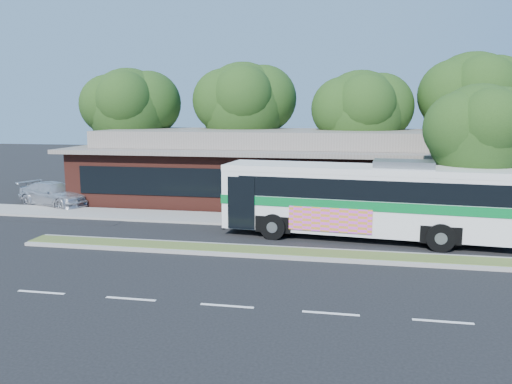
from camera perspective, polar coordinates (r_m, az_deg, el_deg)
ground at (r=19.28m, az=9.11°, el=-7.85°), size 120.00×120.00×0.00m
median_strip at (r=19.83m, az=9.16°, el=-7.14°), size 26.00×1.10×0.15m
sidewalk at (r=25.45m, az=9.52°, el=-3.54°), size 44.00×2.60×0.12m
parking_lot at (r=34.32m, az=-21.96°, el=-0.88°), size 14.00×12.00×0.01m
plaza_building at (r=31.62m, az=9.87°, el=2.73°), size 33.20×11.20×4.45m
tree_bg_a at (r=36.76m, az=-13.59°, el=9.34°), size 6.47×5.80×8.63m
tree_bg_b at (r=35.28m, az=-0.76°, el=10.06°), size 6.69×6.00×9.00m
tree_bg_c at (r=33.59m, az=12.51°, el=8.95°), size 6.24×5.60×8.26m
tree_bg_d at (r=35.52m, az=24.10°, el=9.71°), size 6.91×6.20×9.37m
transit_bus at (r=22.54m, az=12.52°, el=-0.33°), size 12.80×3.94×3.54m
sedan at (r=32.27m, az=-22.06°, el=-0.22°), size 5.28×3.47×1.42m
sidewalk_tree at (r=24.59m, az=24.74°, el=6.31°), size 4.91×4.40×6.84m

